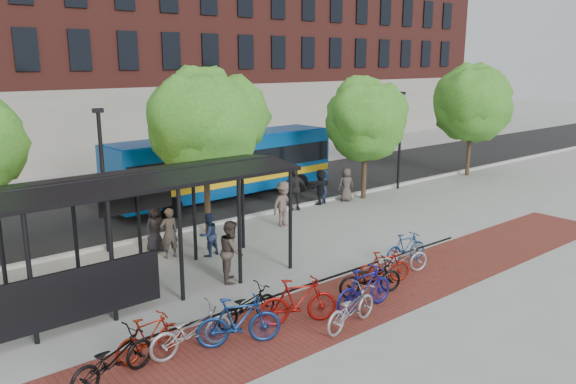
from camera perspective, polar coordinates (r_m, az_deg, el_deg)
ground at (r=21.95m, az=3.20°, el=-4.60°), size 160.00×160.00×0.00m
asphalt_street at (r=28.13m, az=-7.88°, el=-0.68°), size 160.00×8.00×0.01m
curb at (r=24.89m, az=-3.03°, el=-2.28°), size 160.00×0.25×0.12m
brick_strip at (r=17.33m, az=9.59°, el=-9.75°), size 24.00×3.00×0.01m
bike_rack_rail at (r=17.03m, az=4.34°, el=-10.04°), size 12.00×0.05×0.95m
building_brick at (r=48.00m, az=-9.45°, el=17.01°), size 55.00×14.00×20.00m
bus_shelter at (r=16.48m, az=-16.81°, el=-0.39°), size 10.60×3.07×3.60m
tree_b at (r=21.95m, az=-8.32°, el=7.20°), size 5.15×4.20×6.47m
tree_c at (r=27.70m, az=7.96°, el=7.61°), size 4.66×3.80×5.92m
tree_d at (r=34.81m, az=18.25°, el=8.90°), size 5.39×4.40×6.55m
lamp_post_left at (r=20.65m, az=-18.28°, el=1.48°), size 0.35×0.20×5.12m
lamp_post_right at (r=30.19m, az=11.31°, el=5.44°), size 0.35×0.20×5.12m
bus at (r=27.60m, az=-6.39°, el=2.98°), size 11.94×3.21×3.20m
bike_0 at (r=12.96m, az=-17.41°, el=-15.88°), size 2.19×1.20×1.09m
bike_1 at (r=13.71m, az=-13.89°, el=-14.07°), size 1.76×0.62×1.04m
bike_2 at (r=13.72m, az=-9.81°, el=-13.66°), size 2.16×0.83×1.12m
bike_3 at (r=13.84m, az=-5.02°, el=-12.95°), size 2.13×1.37×1.24m
bike_4 at (r=14.94m, az=-4.22°, el=-11.43°), size 1.90×0.75×0.98m
bike_5 at (r=14.82m, az=1.06°, el=-11.03°), size 2.16×1.39×1.26m
bike_6 at (r=14.78m, az=6.40°, el=-11.62°), size 2.09×1.03×1.05m
bike_7 at (r=15.74m, az=7.76°, el=-9.71°), size 2.06×0.64×1.23m
bike_8 at (r=16.73m, az=8.35°, el=-8.63°), size 2.13×1.30×1.06m
bike_9 at (r=17.64m, az=9.72°, el=-7.52°), size 1.79×1.15×1.04m
bike_10 at (r=18.49m, az=11.50°, el=-6.65°), size 2.05×1.16×1.02m
bike_11 at (r=19.55m, az=11.88°, el=-5.56°), size 1.76×0.72×1.03m
pedestrian_0 at (r=20.62m, az=-13.34°, el=-3.58°), size 0.95×0.72×1.76m
pedestrian_1 at (r=19.89m, az=-11.98°, el=-4.10°), size 0.67×0.46×1.78m
pedestrian_2 at (r=19.85m, az=-8.08°, el=-4.31°), size 0.84×0.70×1.56m
pedestrian_3 at (r=23.08m, az=-0.45°, el=-1.24°), size 1.31×0.89×1.88m
pedestrian_4 at (r=25.67m, az=0.66°, el=0.29°), size 1.22×0.95×1.93m
pedestrian_5 at (r=26.75m, az=3.35°, el=0.54°), size 1.64×0.84×1.69m
pedestrian_6 at (r=27.40m, az=5.94°, el=0.76°), size 0.92×0.74×1.65m
pedestrian_7 at (r=26.87m, az=3.61°, el=0.54°), size 0.71×0.65×1.63m
pedestrian_8 at (r=17.54m, az=-5.76°, el=-5.97°), size 1.13×1.19×1.93m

